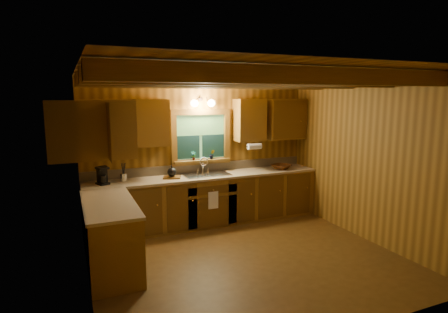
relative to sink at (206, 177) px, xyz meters
name	(u,v)px	position (x,y,z in m)	size (l,w,h in m)	color
room	(247,169)	(0.00, -1.60, 0.44)	(4.20, 4.20, 4.20)	#503513
ceiling_beams	(248,80)	(0.00, -1.60, 1.63)	(4.20, 2.54, 0.18)	brown
base_cabinets	(185,208)	(-0.49, -0.32, -0.43)	(4.20, 2.22, 0.86)	brown
countertop	(186,182)	(-0.48, -0.31, 0.02)	(4.20, 2.24, 0.04)	tan
backsplash	(201,168)	(0.00, 0.28, 0.12)	(4.20, 0.02, 0.16)	tan
dishwasher_panel	(132,228)	(-1.47, -0.92, -0.43)	(0.02, 0.60, 0.80)	white
upper_cabinets	(177,124)	(-0.56, -0.18, 0.98)	(4.19, 1.77, 0.78)	brown
window	(201,138)	(0.00, 0.26, 0.67)	(1.12, 0.08, 1.00)	brown
window_sill	(202,161)	(0.00, 0.22, 0.26)	(1.06, 0.14, 0.04)	brown
wall_sconce	(203,103)	(0.00, 0.14, 1.31)	(0.45, 0.21, 0.17)	black
paper_towel_roll	(254,146)	(0.92, -0.07, 0.51)	(0.11, 0.11, 0.27)	white
dish_towel	(213,200)	(0.00, -0.34, -0.34)	(0.18, 0.01, 0.30)	white
sink	(206,177)	(0.00, 0.00, 0.00)	(0.82, 0.48, 0.43)	silver
coffee_maker	(102,175)	(-1.76, 0.00, 0.18)	(0.16, 0.20, 0.28)	black
utensil_crock	(123,177)	(-1.43, 0.05, 0.12)	(0.11, 0.11, 0.30)	silver
cutting_board	(172,177)	(-0.63, -0.02, 0.06)	(0.29, 0.21, 0.03)	#553712
teakettle	(172,172)	(-0.63, -0.02, 0.15)	(0.15, 0.15, 0.20)	black
wicker_basket	(281,167)	(1.51, -0.08, 0.09)	(0.36, 0.36, 0.09)	#48230C
potted_plant_left	(193,156)	(-0.17, 0.20, 0.37)	(0.09, 0.06, 0.17)	#553712
potted_plant_right	(212,154)	(0.19, 0.20, 0.37)	(0.10, 0.08, 0.17)	#553712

